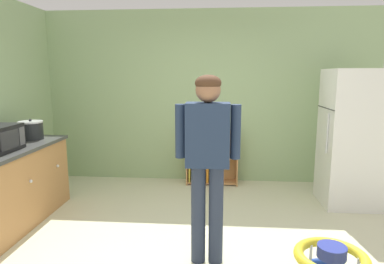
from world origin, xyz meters
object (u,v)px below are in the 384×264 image
object	(u,v)px
refrigerator	(352,138)
standing_person	(208,152)
baby_walker	(331,264)
bookshelf	(209,160)
crock_pot	(31,130)
kitchen_counter	(4,190)

from	to	relation	value
refrigerator	standing_person	bearing A→B (deg)	-139.39
refrigerator	baby_walker	xyz separation A→B (m)	(-0.79, -1.79, -0.73)
refrigerator	bookshelf	bearing A→B (deg)	159.00
refrigerator	standing_person	xyz separation A→B (m)	(-1.82, -1.56, 0.15)
bookshelf	standing_person	distance (m)	2.38
standing_person	crock_pot	bearing A→B (deg)	153.77
baby_walker	bookshelf	bearing A→B (deg)	113.50
bookshelf	baby_walker	bearing A→B (deg)	-66.50
baby_walker	crock_pot	size ratio (longest dim) A/B	2.07
refrigerator	bookshelf	xyz separation A→B (m)	(-1.88, 0.72, -0.53)
kitchen_counter	bookshelf	size ratio (longest dim) A/B	2.22
kitchen_counter	baby_walker	distance (m)	3.39
kitchen_counter	baby_walker	world-z (taller)	kitchen_counter
refrigerator	bookshelf	distance (m)	2.08
standing_person	kitchen_counter	bearing A→B (deg)	167.77
kitchen_counter	bookshelf	bearing A→B (deg)	39.17
baby_walker	crock_pot	bearing A→B (deg)	157.77
standing_person	bookshelf	bearing A→B (deg)	91.45
baby_walker	crock_pot	distance (m)	3.67
baby_walker	crock_pot	world-z (taller)	crock_pot
kitchen_counter	standing_person	bearing A→B (deg)	-12.23
kitchen_counter	refrigerator	distance (m)	4.24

